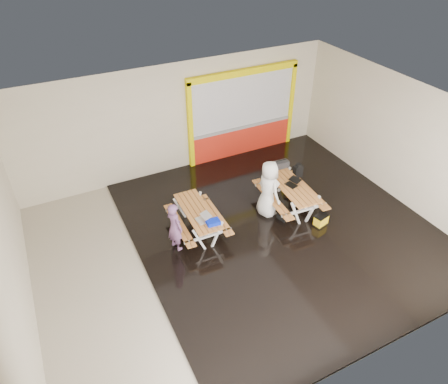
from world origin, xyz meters
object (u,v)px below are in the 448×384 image
toolbox (281,164)px  blue_pouch (213,222)px  picnic_table_right (290,190)px  fluke_bag (321,220)px  picnic_table_left (197,216)px  backpack (298,170)px  laptop_right (293,183)px  laptop_left (203,219)px  dark_case (285,215)px  person_left (175,227)px  person_right (268,189)px

toolbox → blue_pouch: bearing=-154.6°
picnic_table_right → fluke_bag: picnic_table_right is taller
toolbox → picnic_table_left: bearing=-166.9°
backpack → fluke_bag: backpack is taller
laptop_right → laptop_left: bearing=-175.5°
toolbox → dark_case: size_ratio=1.12×
picnic_table_left → blue_pouch: blue_pouch is taller
picnic_table_right → backpack: backpack is taller
person_left → person_right: size_ratio=0.80×
laptop_right → toolbox: toolbox is taller
person_left → picnic_table_left: bearing=-81.4°
person_right → laptop_left: size_ratio=4.45×
person_left → laptop_right: bearing=-104.9°
laptop_right → fluke_bag: (0.27, -1.06, -0.65)m
fluke_bag → dark_case: bearing=133.9°
laptop_right → backpack: bearing=44.5°
blue_pouch → picnic_table_right: bearing=10.3°
picnic_table_right → fluke_bag: (0.31, -1.08, -0.41)m
picnic_table_right → fluke_bag: 1.19m
picnic_table_left → picnic_table_right: (2.75, -0.18, 0.05)m
picnic_table_right → blue_pouch: 2.65m
fluke_bag → picnic_table_right: bearing=106.1°
laptop_left → picnic_table_right: bearing=4.9°
person_left → toolbox: person_left is taller
toolbox → picnic_table_right: bearing=-105.5°
fluke_bag → laptop_left: bearing=164.8°
blue_pouch → backpack: bearing=18.1°
picnic_table_left → person_left: size_ratio=1.40×
backpack → fluke_bag: bearing=-101.8°
fluke_bag → toolbox: bearing=92.0°
person_left → backpack: size_ratio=3.06×
backpack → picnic_table_right: bearing=-138.2°
laptop_left → blue_pouch: size_ratio=1.14×
backpack → dark_case: backpack is taller
laptop_left → backpack: 3.53m
laptop_right → blue_pouch: (-2.65, -0.46, -0.07)m
blue_pouch → person_right: bearing=15.2°
picnic_table_left → fluke_bag: picnic_table_left is taller
picnic_table_left → person_right: person_right is taller
picnic_table_right → toolbox: size_ratio=4.68×
laptop_left → laptop_right: bearing=4.5°
person_right → laptop_left: 2.09m
blue_pouch → toolbox: bearing=25.4°
toolbox → fluke_bag: toolbox is taller
dark_case → picnic_table_left: bearing=166.8°
picnic_table_right → backpack: size_ratio=4.83×
person_right → blue_pouch: (-1.90, -0.52, -0.06)m
picnic_table_right → person_left: (-3.50, -0.19, 0.15)m
person_left → backpack: 4.24m
laptop_right → fluke_bag: 1.27m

